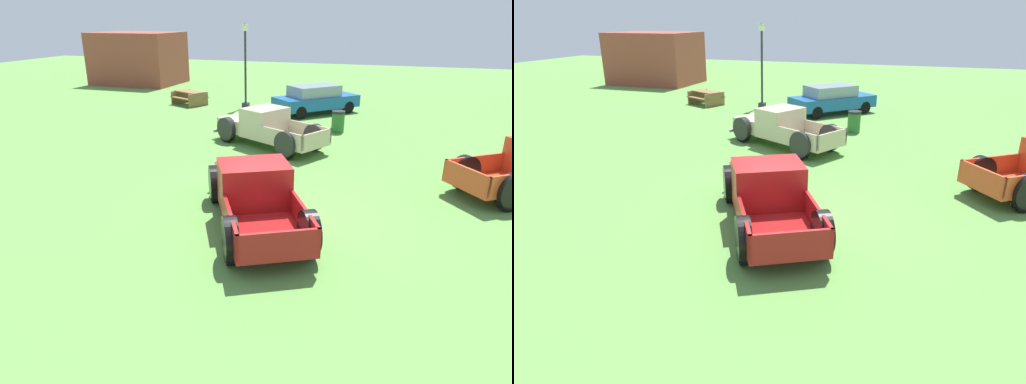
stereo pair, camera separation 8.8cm
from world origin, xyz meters
The scene contains 8 objects.
ground_plane centered at (0.00, 0.00, 0.00)m, with size 80.00×80.00×0.00m, color #5B9342.
pickup_truck_foreground centered at (-0.36, -0.19, 0.73)m, with size 3.95×5.27×1.54m.
pickup_truck_behind_right centered at (-2.24, 6.72, 0.71)m, with size 5.12×3.80×1.49m.
sedan_distant_a centered at (-1.46, 13.43, 0.78)m, with size 4.39×4.47×1.49m.
lamp_post_near centered at (-5.56, 13.98, 2.37)m, with size 0.36×0.36×4.52m.
picnic_table centered at (-8.92, 13.65, 0.49)m, with size 2.26×2.11×0.78m.
trash_can centered at (0.30, 9.72, 0.48)m, with size 0.59×0.59×0.95m.
brick_pavilion centered at (-16.48, 20.54, 1.86)m, with size 6.13×4.61×3.72m.
Camera 1 is at (2.93, -9.97, 4.85)m, focal length 31.25 mm.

